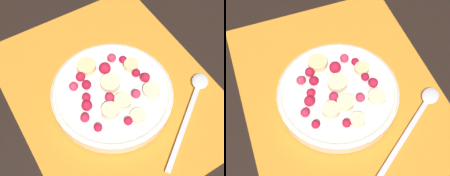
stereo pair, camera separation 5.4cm
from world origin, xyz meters
TOP-DOWN VIEW (x-y plane):
  - ground_plane at (0.00, 0.00)m, footprint 3.00×3.00m
  - placemat at (0.00, 0.00)m, footprint 0.43×0.36m
  - fruit_bowl at (0.02, -0.01)m, footprint 0.22×0.22m
  - spoon at (0.10, 0.11)m, footprint 0.13×0.18m

SIDE VIEW (x-z plane):
  - ground_plane at x=0.00m, z-range 0.00..0.00m
  - placemat at x=0.00m, z-range 0.00..0.01m
  - spoon at x=0.10m, z-range 0.01..0.01m
  - fruit_bowl at x=0.02m, z-range 0.00..0.05m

